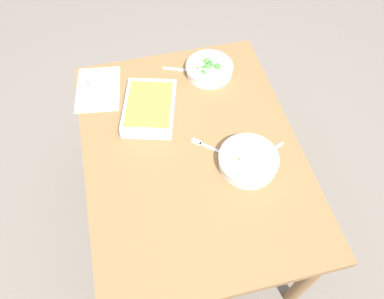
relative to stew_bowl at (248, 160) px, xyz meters
name	(u,v)px	position (x,y,z in m)	size (l,w,h in m)	color
ground_plane	(192,220)	(0.12, 0.20, -0.77)	(6.00, 6.00, 0.00)	slate
dining_table	(192,161)	(0.12, 0.20, -0.12)	(1.20, 0.90, 0.74)	olive
placemat	(98,89)	(0.56, 0.55, -0.03)	(0.28, 0.20, 0.00)	silver
stew_bowl	(248,160)	(0.00, 0.00, 0.00)	(0.24, 0.24, 0.06)	white
broccoli_bowl	(209,69)	(0.54, 0.02, 0.00)	(0.23, 0.23, 0.07)	white
baking_dish	(150,107)	(0.36, 0.34, 0.00)	(0.35, 0.29, 0.06)	silver
drink_cup	(96,84)	(0.56, 0.55, 0.01)	(0.07, 0.07, 0.08)	#B2BCC6
spoon_by_stew	(262,155)	(0.03, -0.07, -0.03)	(0.08, 0.17, 0.01)	silver
spoon_by_broccoli	(186,70)	(0.58, 0.12, -0.03)	(0.08, 0.17, 0.01)	silver
fork_on_table	(207,147)	(0.12, 0.14, -0.03)	(0.13, 0.14, 0.01)	silver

